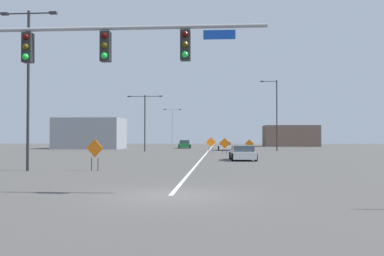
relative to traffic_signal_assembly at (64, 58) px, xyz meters
The scene contains 16 objects.
ground 6.08m from the traffic_signal_assembly, ahead, with size 205.16×205.16×0.00m, color #4C4947.
road_centre_stripe 57.33m from the traffic_signal_assembly, 86.22° to the left, with size 0.16×113.98×0.01m.
traffic_signal_assembly is the anchor object (origin of this frame).
street_lamp_near_right 41.21m from the traffic_signal_assembly, 96.54° to the left, with size 4.75×0.24×7.61m.
street_lamp_far_left 69.22m from the traffic_signal_assembly, 93.52° to the left, with size 3.54×0.24×7.68m.
street_lamp_far_right 11.23m from the traffic_signal_assembly, 121.63° to the left, with size 3.42×0.24×9.49m.
street_lamp_mid_left 46.21m from the traffic_signal_assembly, 73.39° to the left, with size 2.36×0.24×9.92m.
construction_sign_left_shoulder 10.75m from the traffic_signal_assembly, 101.15° to the left, with size 1.07×0.29×1.88m.
construction_sign_left_lane 35.68m from the traffic_signal_assembly, 80.31° to the left, with size 1.29×0.09×1.87m.
construction_sign_median_far 39.35m from the traffic_signal_assembly, 76.56° to the left, with size 1.08×0.29×1.69m.
construction_sign_right_lane 37.90m from the traffic_signal_assembly, 83.47° to the left, with size 1.25×0.26×1.95m.
car_green_mid 57.26m from the traffic_signal_assembly, 90.71° to the left, with size 2.16×3.92×1.40m.
car_silver_approaching 23.00m from the traffic_signal_assembly, 70.98° to the left, with size 2.26×4.42×1.27m.
car_white_far 47.60m from the traffic_signal_assembly, 82.58° to the left, with size 2.07×3.90×1.24m.
roadside_building_east 74.21m from the traffic_signal_assembly, 74.52° to the left, with size 10.79×6.57×4.28m.
roadside_building_west 55.43m from the traffic_signal_assembly, 106.94° to the left, with size 10.77×7.00×5.05m.
Camera 1 is at (1.71, -14.08, 2.02)m, focal length 38.62 mm.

